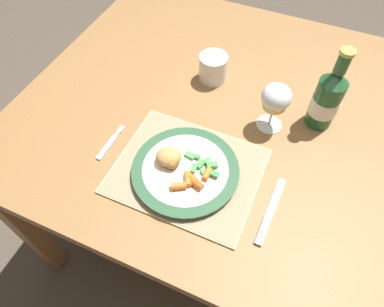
{
  "coord_description": "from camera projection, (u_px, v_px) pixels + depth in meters",
  "views": [
    {
      "loc": [
        0.18,
        -0.69,
        1.48
      ],
      "look_at": [
        -0.02,
        -0.23,
        0.78
      ],
      "focal_mm": 32.0,
      "sensor_mm": 36.0,
      "label": 1
    }
  ],
  "objects": [
    {
      "name": "table_knife",
      "position": [
        269.0,
        216.0,
        0.8
      ],
      "size": [
        0.02,
        0.19,
        0.01
      ],
      "color": "silver",
      "rests_on": "dining_table"
    },
    {
      "name": "glazed_carrots",
      "position": [
        192.0,
        181.0,
        0.82
      ],
      "size": [
        0.08,
        0.09,
        0.02
      ],
      "color": "orange",
      "rests_on": "dinner_plate"
    },
    {
      "name": "bottle",
      "position": [
        327.0,
        98.0,
        0.9
      ],
      "size": [
        0.07,
        0.07,
        0.24
      ],
      "color": "#23562D",
      "rests_on": "dining_table"
    },
    {
      "name": "dining_table",
      "position": [
        227.0,
        125.0,
        1.08
      ],
      "size": [
        1.21,
        1.06,
        0.74
      ],
      "color": "olive",
      "rests_on": "ground"
    },
    {
      "name": "wine_glass",
      "position": [
        276.0,
        99.0,
        0.88
      ],
      "size": [
        0.08,
        0.08,
        0.15
      ],
      "color": "silver",
      "rests_on": "dining_table"
    },
    {
      "name": "drinking_cup",
      "position": [
        213.0,
        67.0,
        1.05
      ],
      "size": [
        0.09,
        0.09,
        0.08
      ],
      "color": "white",
      "rests_on": "dining_table"
    },
    {
      "name": "placemat",
      "position": [
        187.0,
        171.0,
        0.87
      ],
      "size": [
        0.36,
        0.3,
        0.01
      ],
      "color": "#CCB789",
      "rests_on": "dining_table"
    },
    {
      "name": "breaded_croquettes",
      "position": [
        170.0,
        158.0,
        0.85
      ],
      "size": [
        0.08,
        0.08,
        0.04
      ],
      "color": "#A87033",
      "rests_on": "dinner_plate"
    },
    {
      "name": "ground_plane",
      "position": [
        215.0,
        216.0,
        1.61
      ],
      "size": [
        6.0,
        6.0,
        0.0
      ],
      "primitive_type": "plane",
      "color": "#4C4238"
    },
    {
      "name": "dinner_plate",
      "position": [
        185.0,
        170.0,
        0.86
      ],
      "size": [
        0.27,
        0.27,
        0.02
      ],
      "color": "white",
      "rests_on": "placemat"
    },
    {
      "name": "fork",
      "position": [
        109.0,
        145.0,
        0.92
      ],
      "size": [
        0.02,
        0.13,
        0.01
      ],
      "color": "silver",
      "rests_on": "dining_table"
    },
    {
      "name": "green_beans_pile",
      "position": [
        203.0,
        165.0,
        0.85
      ],
      "size": [
        0.1,
        0.06,
        0.01
      ],
      "color": "green",
      "rests_on": "dinner_plate"
    }
  ]
}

